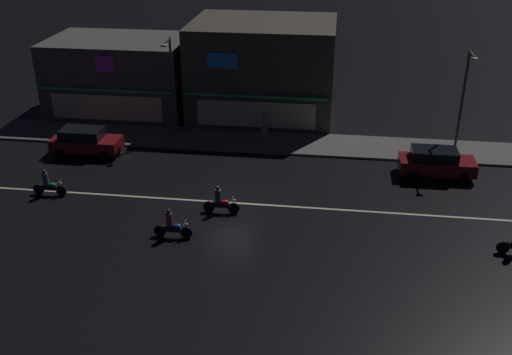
# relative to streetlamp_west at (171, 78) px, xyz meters

# --- Properties ---
(ground_plane) EXTENTS (140.00, 140.00, 0.00)m
(ground_plane) POSITION_rel_streetlamp_west_xyz_m (5.41, -9.01, -4.00)
(ground_plane) COLOR black
(lane_divider_stripe) EXTENTS (33.51, 0.16, 0.01)m
(lane_divider_stripe) POSITION_rel_streetlamp_west_xyz_m (5.41, -9.01, -4.00)
(lane_divider_stripe) COLOR beige
(lane_divider_stripe) RESTS_ON ground
(sidewalk_far) EXTENTS (35.27, 3.67, 0.14)m
(sidewalk_far) POSITION_rel_streetlamp_west_xyz_m (5.41, -0.49, -3.93)
(sidewalk_far) COLOR #5B5954
(sidewalk_far) RESTS_ON ground
(storefront_left_block) EXTENTS (10.03, 6.80, 5.40)m
(storefront_left_block) POSITION_rel_streetlamp_west_xyz_m (-5.17, 4.66, -1.30)
(storefront_left_block) COLOR #56514C
(storefront_left_block) RESTS_ON ground
(storefront_center_block) EXTENTS (10.15, 8.24, 6.78)m
(storefront_center_block) POSITION_rel_streetlamp_west_xyz_m (5.41, 5.38, -0.61)
(storefront_center_block) COLOR #4C443A
(storefront_center_block) RESTS_ON ground
(streetlamp_west) EXTENTS (0.44, 1.64, 6.47)m
(streetlamp_west) POSITION_rel_streetlamp_west_xyz_m (0.00, 0.00, 0.00)
(streetlamp_west) COLOR #47494C
(streetlamp_west) RESTS_ON sidewalk_far
(streetlamp_mid) EXTENTS (0.44, 1.64, 6.61)m
(streetlamp_mid) POSITION_rel_streetlamp_west_xyz_m (18.25, -1.33, 0.07)
(streetlamp_mid) COLOR #47494C
(streetlamp_mid) RESTS_ON sidewalk_far
(pedestrian_on_sidewalk) EXTENTS (0.39, 0.39, 1.79)m
(pedestrian_on_sidewalk) POSITION_rel_streetlamp_west_xyz_m (6.15, 0.31, -3.04)
(pedestrian_on_sidewalk) COLOR gray
(pedestrian_on_sidewalk) RESTS_ON sidewalk_far
(parked_car_near_kerb) EXTENTS (4.30, 1.98, 1.67)m
(parked_car_near_kerb) POSITION_rel_streetlamp_west_xyz_m (16.68, -4.12, -3.13)
(parked_car_near_kerb) COLOR maroon
(parked_car_near_kerb) RESTS_ON ground
(parked_car_trailing) EXTENTS (4.30, 1.98, 1.67)m
(parked_car_trailing) POSITION_rel_streetlamp_west_xyz_m (-4.73, -3.74, -3.13)
(parked_car_trailing) COLOR maroon
(parked_car_trailing) RESTS_ON ground
(motorcycle_lead) EXTENTS (1.90, 0.60, 1.52)m
(motorcycle_lead) POSITION_rel_streetlamp_west_xyz_m (5.10, -10.11, -3.37)
(motorcycle_lead) COLOR black
(motorcycle_lead) RESTS_ON ground
(motorcycle_following) EXTENTS (1.90, 0.60, 1.52)m
(motorcycle_following) POSITION_rel_streetlamp_west_xyz_m (-4.56, -9.42, -3.37)
(motorcycle_following) COLOR black
(motorcycle_following) RESTS_ON ground
(motorcycle_opposite_lane) EXTENTS (1.90, 0.60, 1.52)m
(motorcycle_opposite_lane) POSITION_rel_streetlamp_west_xyz_m (3.26, -12.80, -3.37)
(motorcycle_opposite_lane) COLOR black
(motorcycle_opposite_lane) RESTS_ON ground
(traffic_cone) EXTENTS (0.36, 0.36, 0.55)m
(traffic_cone) POSITION_rel_streetlamp_west_xyz_m (-2.80, -3.16, -3.73)
(traffic_cone) COLOR orange
(traffic_cone) RESTS_ON ground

